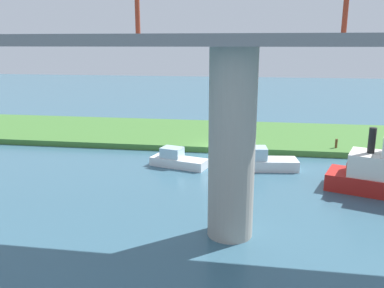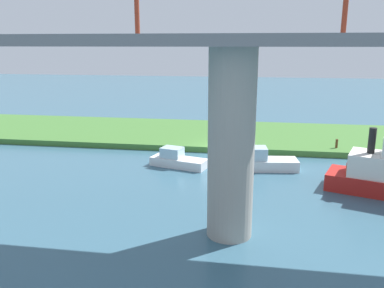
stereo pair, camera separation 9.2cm
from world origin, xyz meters
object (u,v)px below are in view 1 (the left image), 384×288
at_px(bridge_pylon, 232,146).
at_px(riverboat_paddlewheel, 177,160).
at_px(mooring_post, 336,143).
at_px(person_on_bank, 227,136).
at_px(pontoon_yellow, 261,161).

bearing_deg(bridge_pylon, riverboat_paddlewheel, -66.17).
bearing_deg(mooring_post, person_on_bank, 0.19).
height_order(mooring_post, riverboat_paddlewheel, riverboat_paddlewheel).
xyz_separation_m(bridge_pylon, pontoon_yellow, (-1.59, -10.63, -3.82)).
distance_m(bridge_pylon, mooring_post, 18.08).
bearing_deg(riverboat_paddlewheel, mooring_post, -156.06).
bearing_deg(person_on_bank, mooring_post, -179.81).
height_order(mooring_post, pontoon_yellow, pontoon_yellow).
relative_size(person_on_bank, mooring_post, 1.86).
bearing_deg(riverboat_paddlewheel, bridge_pylon, 113.83).
bearing_deg(bridge_pylon, mooring_post, -116.28).
xyz_separation_m(bridge_pylon, riverboat_paddlewheel, (4.58, -10.38, -3.91)).
relative_size(bridge_pylon, riverboat_paddlewheel, 1.97).
xyz_separation_m(person_on_bank, mooring_post, (-9.10, -0.03, -0.33)).
xyz_separation_m(person_on_bank, pontoon_yellow, (-2.84, 5.23, -0.61)).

